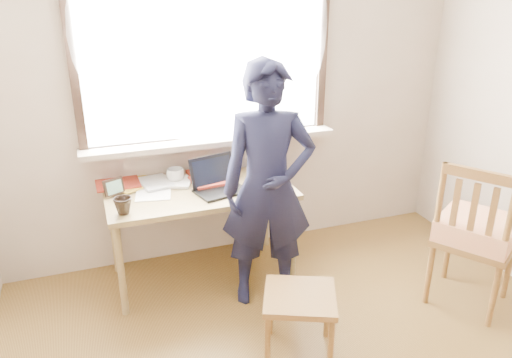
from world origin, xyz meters
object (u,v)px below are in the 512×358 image
object	(u,v)px
mug_dark	(123,206)
work_chair	(300,304)
desk	(200,200)
person	(268,188)
laptop	(217,183)
mug_white	(176,175)
side_chair	(476,231)

from	to	relation	value
mug_dark	work_chair	size ratio (longest dim) A/B	0.22
desk	person	bearing A→B (deg)	-47.95
laptop	person	xyz separation A→B (m)	(0.23, -0.35, 0.07)
mug_white	side_chair	xyz separation A→B (m)	(1.70, -1.10, -0.20)
laptop	side_chair	distance (m)	1.71
mug_dark	work_chair	world-z (taller)	mug_dark
desk	work_chair	distance (m)	1.06
mug_white	work_chair	size ratio (longest dim) A/B	0.24
mug_white	person	bearing A→B (deg)	-51.34
laptop	work_chair	bearing A→B (deg)	-77.97
desk	mug_white	distance (m)	0.27
mug_white	work_chair	bearing A→B (deg)	-69.57
work_chair	side_chair	world-z (taller)	side_chair
desk	laptop	bearing A→B (deg)	-16.46
side_chair	laptop	bearing A→B (deg)	149.60
desk	work_chair	bearing A→B (deg)	-72.12
desk	mug_dark	xyz separation A→B (m)	(-0.53, -0.20, 0.12)
work_chair	mug_dark	bearing A→B (deg)	137.14
work_chair	side_chair	size ratio (longest dim) A/B	0.51
mug_white	work_chair	world-z (taller)	mug_white
person	laptop	bearing A→B (deg)	137.43
desk	mug_white	world-z (taller)	mug_white
side_chair	person	world-z (taller)	person
mug_dark	side_chair	bearing A→B (deg)	-18.29
side_chair	person	size ratio (longest dim) A/B	0.62
desk	mug_dark	bearing A→B (deg)	-159.56
work_chair	person	bearing A→B (deg)	86.88
desk	person	world-z (taller)	person
laptop	side_chair	bearing A→B (deg)	-30.40
work_chair	side_chair	bearing A→B (deg)	3.96
side_chair	work_chair	bearing A→B (deg)	-176.04
laptop	work_chair	xyz separation A→B (m)	(0.20, -0.95, -0.39)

